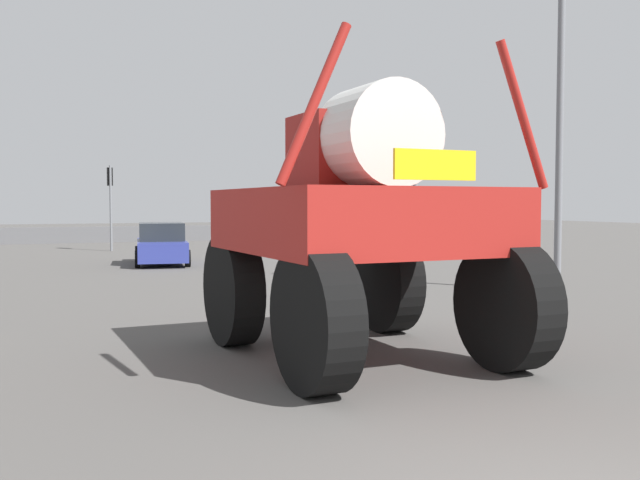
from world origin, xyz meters
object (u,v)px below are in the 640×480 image
Objects in this scene: traffic_signal_near_right at (412,181)px; streetlight_near_right at (565,90)px; sedan_ahead at (161,245)px; traffic_signal_far_left at (110,189)px; oversize_sprayer at (359,226)px.

streetlight_near_right reaches higher than traffic_signal_near_right.
traffic_signal_far_left is at bearing 14.22° from sedan_ahead.
streetlight_near_right reaches higher than sedan_ahead.
traffic_signal_far_left is 22.14m from streetlight_near_right.
traffic_signal_near_right reaches higher than sedan_ahead.
sedan_ahead is 1.08× the size of traffic_signal_far_left.
traffic_signal_near_right is (4.00, -11.18, 2.04)m from sedan_ahead.
traffic_signal_near_right is 4.61m from streetlight_near_right.
oversize_sprayer is 1.17× the size of sedan_ahead.
traffic_signal_near_right is 20.11m from traffic_signal_far_left.
sedan_ahead is 1.14× the size of traffic_signal_near_right.
streetlight_near_right is at bearing -66.31° from traffic_signal_far_left.
traffic_signal_near_right is at bearing -38.09° from oversize_sprayer.
traffic_signal_far_left is (-0.90, 8.31, 2.19)m from sedan_ahead.
streetlight_near_right is (3.95, -0.68, 2.28)m from traffic_signal_near_right.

